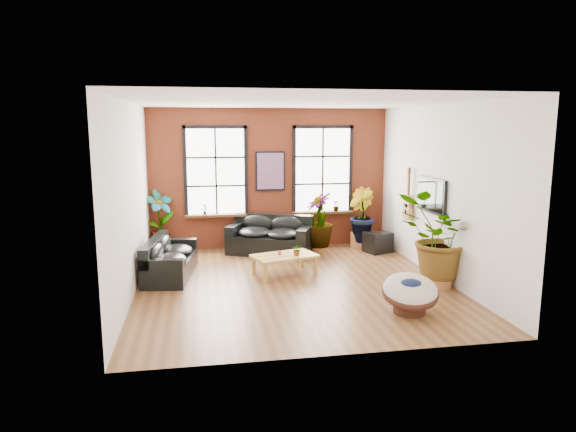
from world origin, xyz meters
name	(u,v)px	position (x,y,z in m)	size (l,w,h in m)	color
room	(292,195)	(0.00, 0.15, 1.75)	(6.04, 6.54, 3.54)	brown
sofa_back	(270,236)	(-0.09, 2.58, 0.41)	(2.20, 1.69, 0.91)	black
sofa_left	(168,259)	(-2.44, 0.97, 0.36)	(1.09, 2.08, 0.78)	black
coffee_table	(284,257)	(-0.06, 0.69, 0.37)	(1.46, 1.09, 0.50)	#B59241
papasan_chair	(410,292)	(1.60, -1.90, 0.36)	(1.11, 1.12, 0.69)	#412117
poster	(270,171)	(0.00, 3.18, 1.95)	(0.74, 0.06, 0.98)	black
tv_wall_unit	(424,198)	(2.93, 0.60, 1.54)	(0.13, 1.86, 1.20)	black
media_box	(378,242)	(2.51, 2.19, 0.25)	(0.73, 0.67, 0.50)	black
pot_back_left	(161,247)	(-2.73, 2.90, 0.18)	(0.55, 0.55, 0.36)	#B46E3A
pot_back_right	(361,240)	(2.27, 2.78, 0.19)	(0.64, 0.64, 0.38)	#B46E3A
pot_right_wall	(439,278)	(2.73, -0.66, 0.18)	(0.59, 0.59, 0.36)	#B46E3A
pot_mid	(319,245)	(1.11, 2.52, 0.17)	(0.49, 0.49, 0.33)	#B46E3A
floor_plant_back_left	(160,219)	(-2.73, 2.94, 0.86)	(0.75, 0.51, 1.42)	#1B4612
floor_plant_back_right	(361,215)	(2.25, 2.78, 0.84)	(0.76, 0.61, 1.38)	#1B4612
floor_plant_right_wall	(438,237)	(2.69, -0.63, 0.97)	(1.45, 1.26, 1.62)	#1B4612
floor_plant_mid	(319,220)	(1.09, 2.48, 0.81)	(0.75, 0.75, 1.33)	#1B4612
table_plant	(297,250)	(0.19, 0.61, 0.54)	(0.22, 0.19, 0.24)	#1B4612
sill_plant_left	(205,209)	(-1.65, 3.13, 1.04)	(0.14, 0.10, 0.27)	#1B4612
sill_plant_right	(336,206)	(1.70, 3.13, 1.04)	(0.15, 0.15, 0.27)	#1B4612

